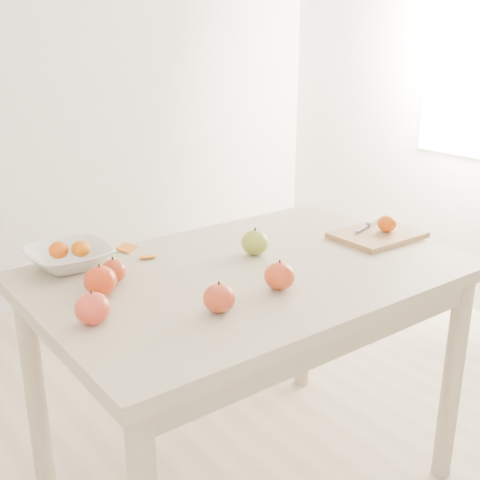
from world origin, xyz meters
TOP-DOWN VIEW (x-y plane):
  - table at (0.00, 0.00)m, footprint 1.20×0.80m
  - cutting_board at (0.50, -0.04)m, footprint 0.28×0.20m
  - board_tangerine at (0.53, -0.05)m, footprint 0.06×0.06m
  - fruit_bowl at (-0.41, 0.31)m, footprint 0.23×0.23m
  - bowl_tangerine_near at (-0.43, 0.32)m, footprint 0.06×0.06m
  - bowl_tangerine_far at (-0.38, 0.30)m, footprint 0.05×0.05m
  - orange_peel_a at (-0.21, 0.35)m, footprint 0.07×0.07m
  - orange_peel_b at (-0.20, 0.25)m, footprint 0.05×0.05m
  - paring_knife at (0.54, 0.03)m, footprint 0.17×0.07m
  - apple_green at (0.08, 0.08)m, footprint 0.08×0.08m
  - apple_red_a at (-0.35, 0.14)m, footprint 0.07×0.07m
  - apple_red_c at (-0.23, -0.18)m, footprint 0.08×0.08m
  - apple_red_d at (-0.50, -0.06)m, footprint 0.08×0.08m
  - apple_red_b at (-0.42, 0.08)m, footprint 0.08×0.08m
  - apple_red_e at (-0.03, -0.16)m, footprint 0.08×0.08m

SIDE VIEW (x-z plane):
  - table at x=0.00m, z-range 0.28..1.03m
  - orange_peel_a at x=-0.21m, z-range 0.75..0.76m
  - orange_peel_b at x=-0.20m, z-range 0.75..0.76m
  - cutting_board at x=0.50m, z-range 0.75..0.77m
  - paring_knife at x=0.54m, z-range 0.77..0.78m
  - fruit_bowl at x=-0.41m, z-range 0.75..0.81m
  - apple_red_a at x=-0.35m, z-range 0.75..0.81m
  - apple_red_c at x=-0.23m, z-range 0.75..0.82m
  - apple_red_e at x=-0.03m, z-range 0.75..0.82m
  - apple_red_d at x=-0.50m, z-range 0.75..0.82m
  - apple_green at x=0.08m, z-range 0.75..0.83m
  - apple_red_b at x=-0.42m, z-range 0.75..0.83m
  - board_tangerine at x=0.53m, z-range 0.77..0.82m
  - bowl_tangerine_far at x=-0.38m, z-range 0.78..0.83m
  - bowl_tangerine_near at x=-0.43m, z-range 0.78..0.83m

